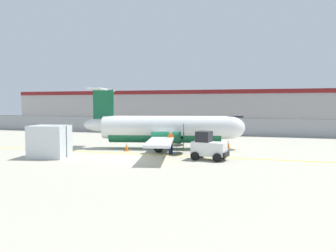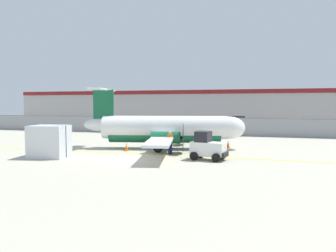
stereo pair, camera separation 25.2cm
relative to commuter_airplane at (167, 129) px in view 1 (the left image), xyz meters
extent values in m
plane|color=#B2AD99|center=(-1.02, -5.41, -1.60)|extent=(140.00, 140.00, 0.00)
cube|color=yellow|center=(-1.02, -3.41, -1.60)|extent=(84.00, 0.20, 0.01)
cube|color=gray|center=(-1.02, 12.59, -0.60)|extent=(98.00, 0.04, 2.00)
cylinder|color=slate|center=(-1.02, 12.59, 0.45)|extent=(98.00, 0.10, 0.10)
cube|color=#38383A|center=(-1.02, 24.09, -1.54)|extent=(98.00, 17.00, 0.12)
cube|color=#BCB7B2|center=(-1.02, 42.59, 1.65)|extent=(91.00, 8.00, 6.50)
cube|color=maroon|center=(-1.02, 38.59, 4.50)|extent=(91.00, 0.20, 0.80)
cylinder|color=white|center=(-0.23, -0.05, 0.15)|extent=(10.34, 3.99, 1.90)
ellipsoid|color=white|center=(5.00, 1.07, 0.15)|extent=(2.67, 2.26, 1.80)
ellipsoid|color=white|center=(-5.45, -1.17, 0.35)|extent=(3.02, 1.62, 1.05)
cylinder|color=#145938|center=(-0.23, -0.05, -0.37)|extent=(9.23, 3.37, 1.48)
cube|color=white|center=(-0.13, -0.03, -0.42)|extent=(4.93, 15.98, 0.18)
cylinder|color=#145938|center=(-0.48, 2.56, -0.42)|extent=(2.34, 1.34, 0.90)
cone|color=black|center=(0.65, 2.80, -0.42)|extent=(0.53, 0.52, 0.44)
cylinder|color=#262626|center=(0.79, 2.83, -0.42)|extent=(0.48, 2.06, 2.10)
cylinder|color=#145938|center=(0.61, -2.53, -0.42)|extent=(2.34, 1.34, 0.90)
cone|color=black|center=(1.74, -2.29, -0.42)|extent=(0.53, 0.52, 0.44)
cylinder|color=#262626|center=(1.89, -2.25, -0.42)|extent=(0.48, 2.06, 2.10)
cube|color=#145938|center=(-5.19, -1.12, 1.70)|extent=(1.70, 0.53, 3.10)
cube|color=white|center=(-5.32, -1.14, 3.25)|extent=(2.08, 4.92, 0.14)
cylinder|color=#59595B|center=(3.28, 0.70, -0.81)|extent=(0.17, 0.17, 0.97)
cylinder|color=black|center=(3.28, 0.70, -1.30)|extent=(0.63, 0.34, 0.60)
cylinder|color=#59595B|center=(-0.98, 2.05, -0.77)|extent=(0.17, 0.17, 0.90)
cylinder|color=black|center=(-0.98, 2.05, -1.22)|extent=(0.79, 0.37, 0.76)
cylinder|color=#59595B|center=(-0.05, -2.27, -0.77)|extent=(0.17, 0.17, 0.90)
cylinder|color=black|center=(-0.05, -2.27, -1.22)|extent=(0.79, 0.37, 0.76)
cube|color=silver|center=(4.12, -4.51, -0.87)|extent=(2.36, 1.48, 0.90)
cube|color=black|center=(3.77, -4.45, -0.07)|extent=(1.07, 1.15, 0.70)
cube|color=black|center=(5.25, -4.72, -1.17)|extent=(0.36, 1.11, 0.30)
cylinder|color=black|center=(4.96, -4.05, -1.32)|extent=(0.58, 0.28, 0.56)
cylinder|color=black|center=(4.75, -5.23, -1.32)|extent=(0.58, 0.28, 0.56)
cylinder|color=black|center=(3.49, -3.78, -1.32)|extent=(0.58, 0.28, 0.56)
cylinder|color=black|center=(3.27, -4.96, -1.32)|extent=(0.58, 0.28, 0.56)
cylinder|color=#191E4C|center=(1.04, -3.08, -1.18)|extent=(0.22, 0.22, 0.85)
cylinder|color=#191E4C|center=(1.14, -2.91, -1.18)|extent=(0.22, 0.22, 0.85)
cylinder|color=orange|center=(1.09, -3.00, -0.45)|extent=(0.46, 0.46, 0.60)
cylinder|color=orange|center=(0.98, -3.19, -0.42)|extent=(0.14, 0.14, 0.55)
cylinder|color=orange|center=(1.20, -2.81, -0.42)|extent=(0.14, 0.14, 0.55)
sphere|color=tan|center=(1.09, -3.00, -0.01)|extent=(0.22, 0.22, 0.22)
cube|color=silver|center=(-6.57, -6.48, -0.50)|extent=(2.67, 2.34, 2.20)
cube|color=#333338|center=(-6.57, -6.48, -0.50)|extent=(2.42, 0.45, 2.20)
cube|color=orange|center=(4.77, 1.75, -1.58)|extent=(0.36, 0.36, 0.04)
cone|color=orange|center=(4.77, 1.75, -1.26)|extent=(0.28, 0.28, 0.60)
cylinder|color=white|center=(4.77, 1.75, -1.18)|extent=(0.17, 0.17, 0.08)
cube|color=orange|center=(-1.71, 0.91, -1.58)|extent=(0.36, 0.36, 0.04)
cone|color=orange|center=(-1.71, 0.91, -1.26)|extent=(0.28, 0.28, 0.60)
cylinder|color=white|center=(-1.71, 0.91, -1.18)|extent=(0.17, 0.17, 0.08)
cube|color=orange|center=(-2.71, -2.17, -1.58)|extent=(0.36, 0.36, 0.04)
cone|color=orange|center=(-2.71, -2.17, -1.26)|extent=(0.28, 0.28, 0.60)
cylinder|color=white|center=(-2.71, -2.17, -1.18)|extent=(0.17, 0.17, 0.08)
cube|color=black|center=(-16.56, 23.86, -0.86)|extent=(4.27, 1.88, 0.80)
cube|color=#262D38|center=(-16.41, 23.85, -0.18)|extent=(2.27, 1.65, 0.56)
cylinder|color=black|center=(-18.00, 23.02, -1.18)|extent=(0.61, 0.23, 0.60)
cylinder|color=black|center=(-17.92, 24.82, -1.18)|extent=(0.61, 0.23, 0.60)
cylinder|color=black|center=(-15.20, 22.90, -1.18)|extent=(0.61, 0.23, 0.60)
cylinder|color=black|center=(-15.12, 24.70, -1.18)|extent=(0.61, 0.23, 0.60)
cube|color=navy|center=(-9.63, 26.16, -0.86)|extent=(4.31, 2.00, 0.80)
cube|color=#262D38|center=(-9.78, 26.15, -0.18)|extent=(2.31, 1.72, 0.56)
cylinder|color=black|center=(-8.30, 27.16, -1.18)|extent=(0.61, 0.24, 0.60)
cylinder|color=black|center=(-8.17, 25.36, -1.18)|extent=(0.61, 0.24, 0.60)
cylinder|color=black|center=(-11.10, 26.95, -1.18)|extent=(0.61, 0.24, 0.60)
cylinder|color=black|center=(-10.96, 25.16, -1.18)|extent=(0.61, 0.24, 0.60)
cube|color=slate|center=(-6.48, 19.71, -0.86)|extent=(4.36, 2.14, 0.80)
cube|color=#262D38|center=(-6.63, 19.69, -0.18)|extent=(2.35, 1.79, 0.56)
cylinder|color=black|center=(-5.19, 20.75, -1.18)|extent=(0.62, 0.26, 0.60)
cylinder|color=black|center=(-4.99, 18.96, -1.18)|extent=(0.62, 0.26, 0.60)
cylinder|color=black|center=(-7.97, 20.45, -1.18)|extent=(0.62, 0.26, 0.60)
cylinder|color=black|center=(-7.78, 18.66, -1.18)|extent=(0.62, 0.26, 0.60)
cube|color=slate|center=(-0.58, 27.16, -0.86)|extent=(4.27, 1.87, 0.80)
cube|color=#262D38|center=(-0.73, 27.16, -0.18)|extent=(2.26, 1.65, 0.56)
cylinder|color=black|center=(0.86, 28.00, -1.18)|extent=(0.61, 0.22, 0.60)
cylinder|color=black|center=(0.78, 26.20, -1.18)|extent=(0.61, 0.22, 0.60)
cylinder|color=black|center=(-1.94, 28.11, -1.18)|extent=(0.61, 0.22, 0.60)
cylinder|color=black|center=(-2.02, 26.31, -1.18)|extent=(0.61, 0.22, 0.60)
cube|color=red|center=(3.38, 29.45, -0.86)|extent=(4.27, 1.87, 0.80)
cube|color=#262D38|center=(3.53, 29.45, -0.18)|extent=(2.26, 1.65, 0.56)
cylinder|color=black|center=(2.02, 28.49, -1.18)|extent=(0.61, 0.22, 0.60)
cylinder|color=black|center=(1.95, 30.29, -1.18)|extent=(0.61, 0.22, 0.60)
cylinder|color=black|center=(4.82, 28.61, -1.18)|extent=(0.61, 0.22, 0.60)
cylinder|color=black|center=(4.74, 30.40, -1.18)|extent=(0.61, 0.22, 0.60)
cube|color=navy|center=(7.89, 17.76, -0.86)|extent=(4.37, 2.17, 0.80)
cube|color=#262D38|center=(8.03, 17.78, -0.18)|extent=(2.37, 1.80, 0.56)
cylinder|color=black|center=(6.60, 16.71, -1.18)|extent=(0.62, 0.27, 0.60)
cylinder|color=black|center=(6.39, 18.49, -1.18)|extent=(0.62, 0.27, 0.60)
cylinder|color=black|center=(9.38, 17.03, -1.18)|extent=(0.62, 0.27, 0.60)
cylinder|color=black|center=(9.17, 18.82, -1.18)|extent=(0.62, 0.27, 0.60)
cube|color=red|center=(13.64, 22.82, -0.86)|extent=(4.25, 1.83, 0.80)
cube|color=#262D38|center=(13.79, 22.81, -0.18)|extent=(2.25, 1.63, 0.56)
cylinder|color=black|center=(12.21, 21.96, -1.18)|extent=(0.61, 0.22, 0.60)
cylinder|color=black|center=(12.27, 23.76, -1.18)|extent=(0.61, 0.22, 0.60)
cylinder|color=black|center=(15.01, 21.87, -1.18)|extent=(0.61, 0.22, 0.60)
cylinder|color=black|center=(15.06, 23.67, -1.18)|extent=(0.61, 0.22, 0.60)
camera|label=1|loc=(7.33, -25.75, 2.06)|focal=35.00mm
camera|label=2|loc=(7.57, -25.68, 2.06)|focal=35.00mm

